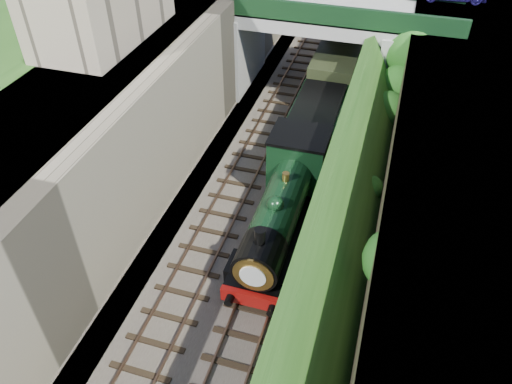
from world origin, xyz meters
name	(u,v)px	position (x,y,z in m)	size (l,w,h in m)	color
trackbed	(305,121)	(0.00, 20.00, 0.10)	(10.00, 90.00, 0.20)	#473F38
retaining_wall	(223,61)	(-5.50, 20.00, 3.50)	(1.00, 90.00, 7.00)	#756B56
street_plateau_left	(172,54)	(-9.00, 20.00, 3.50)	(6.00, 90.00, 7.00)	#262628
street_plateau_right	(471,101)	(9.50, 20.00, 3.12)	(8.00, 90.00, 6.25)	#262628
embankment_slope	(389,97)	(4.96, 19.85, 2.70)	(4.94, 90.00, 6.63)	#1E4714
track_left	(275,114)	(-2.00, 20.00, 0.25)	(2.50, 90.00, 0.20)	black
track_right	(323,122)	(1.20, 20.00, 0.25)	(2.50, 90.00, 0.20)	black
road_bridge	(336,40)	(0.94, 24.00, 4.08)	(16.00, 6.40, 7.25)	gray
tree	(414,53)	(5.91, 22.02, 4.65)	(3.60, 3.80, 6.60)	black
locomotive	(284,206)	(1.20, 9.56, 1.89)	(3.10, 10.22, 3.83)	black
tender	(315,129)	(1.20, 16.92, 1.62)	(2.70, 6.00, 3.05)	black
coach_front	(349,37)	(1.20, 29.52, 2.05)	(2.90, 18.00, 3.70)	black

